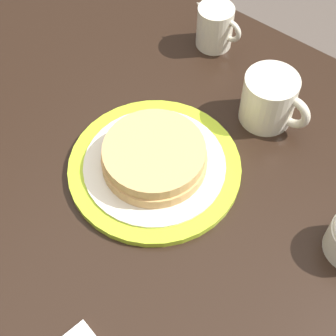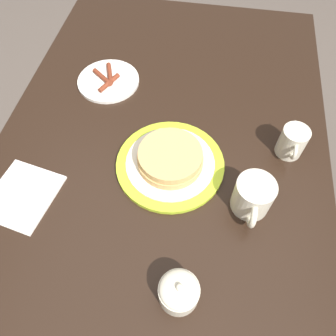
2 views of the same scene
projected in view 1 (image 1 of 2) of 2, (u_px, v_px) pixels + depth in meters
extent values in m
plane|color=#51473F|center=(150.00, 332.00, 1.44)|extent=(8.00, 8.00, 0.00)
cube|color=black|center=(136.00, 186.00, 0.81)|extent=(1.46, 0.87, 0.03)
cube|color=black|center=(54.00, 56.00, 1.54)|extent=(0.07, 0.07, 0.75)
cylinder|color=#AAC628|center=(155.00, 167.00, 0.81)|extent=(0.27, 0.27, 0.01)
cylinder|color=beige|center=(155.00, 164.00, 0.80)|extent=(0.22, 0.22, 0.00)
cylinder|color=tan|center=(154.00, 160.00, 0.79)|extent=(0.16, 0.16, 0.02)
cylinder|color=tan|center=(154.00, 152.00, 0.77)|extent=(0.16, 0.16, 0.02)
cylinder|color=beige|center=(268.00, 99.00, 0.84)|extent=(0.09, 0.09, 0.09)
torus|color=beige|center=(292.00, 112.00, 0.82)|extent=(0.06, 0.01, 0.06)
cylinder|color=brown|center=(272.00, 83.00, 0.81)|extent=(0.08, 0.08, 0.00)
cylinder|color=beige|center=(215.00, 27.00, 0.94)|extent=(0.07, 0.07, 0.08)
cone|color=beige|center=(202.00, 7.00, 0.93)|extent=(0.04, 0.03, 0.04)
torus|color=beige|center=(230.00, 31.00, 0.92)|extent=(0.05, 0.01, 0.05)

